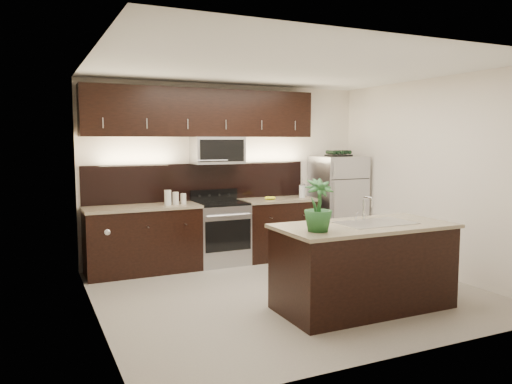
% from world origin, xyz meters
% --- Properties ---
extents(ground, '(4.50, 4.50, 0.00)m').
position_xyz_m(ground, '(0.00, 0.00, 0.00)').
color(ground, gray).
rests_on(ground, ground).
extents(room_walls, '(4.52, 4.02, 2.71)m').
position_xyz_m(room_walls, '(-0.11, -0.04, 1.70)').
color(room_walls, silver).
rests_on(room_walls, ground).
extents(counter_run, '(3.51, 0.65, 0.94)m').
position_xyz_m(counter_run, '(-0.46, 1.69, 0.47)').
color(counter_run, black).
rests_on(counter_run, ground).
extents(upper_fixtures, '(3.49, 0.40, 1.66)m').
position_xyz_m(upper_fixtures, '(-0.43, 1.84, 2.14)').
color(upper_fixtures, black).
rests_on(upper_fixtures, counter_run).
extents(island, '(1.96, 0.96, 0.94)m').
position_xyz_m(island, '(0.47, -0.84, 0.47)').
color(island, black).
rests_on(island, ground).
extents(sink_faucet, '(0.84, 0.50, 0.28)m').
position_xyz_m(sink_faucet, '(0.62, -0.83, 0.96)').
color(sink_faucet, silver).
rests_on(sink_faucet, island).
extents(refrigerator, '(0.76, 0.69, 1.59)m').
position_xyz_m(refrigerator, '(1.80, 1.63, 0.79)').
color(refrigerator, '#B2B2B7').
rests_on(refrigerator, ground).
extents(wine_rack, '(0.39, 0.24, 0.10)m').
position_xyz_m(wine_rack, '(1.80, 1.63, 1.63)').
color(wine_rack, black).
rests_on(wine_rack, refrigerator).
extents(plant, '(0.32, 0.32, 0.53)m').
position_xyz_m(plant, '(-0.22, -0.99, 1.20)').
color(plant, '#225524').
rests_on(plant, island).
extents(canisters, '(0.32, 0.10, 0.21)m').
position_xyz_m(canisters, '(-0.97, 1.64, 1.03)').
color(canisters, silver).
rests_on(canisters, counter_run).
extents(french_press, '(0.10, 0.10, 0.29)m').
position_xyz_m(french_press, '(1.12, 1.64, 1.05)').
color(french_press, silver).
rests_on(french_press, counter_run).
extents(bananas, '(0.21, 0.18, 0.06)m').
position_xyz_m(bananas, '(0.48, 1.61, 0.97)').
color(bananas, yellow).
rests_on(bananas, counter_run).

